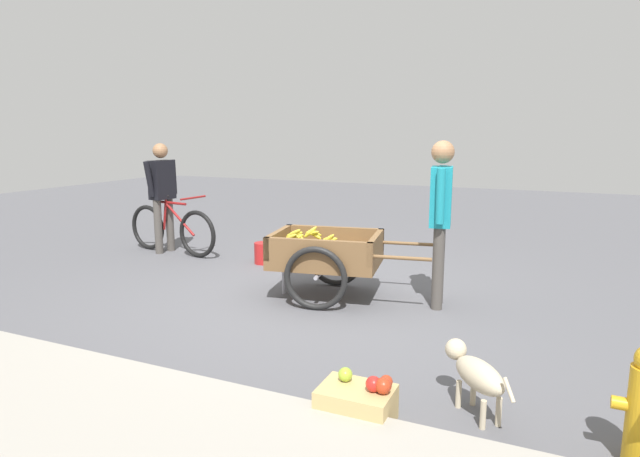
{
  "coord_description": "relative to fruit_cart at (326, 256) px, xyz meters",
  "views": [
    {
      "loc": [
        -2.24,
        4.88,
        1.74
      ],
      "look_at": [
        -0.02,
        -0.06,
        0.75
      ],
      "focal_mm": 30.31,
      "sensor_mm": 36.0,
      "label": 1
    }
  ],
  "objects": [
    {
      "name": "plastic_bucket",
      "position": [
        1.34,
        -1.0,
        -0.3
      ],
      "size": [
        0.23,
        0.23,
        0.28
      ],
      "primitive_type": "cylinder",
      "color": "#B21E1E",
      "rests_on": "ground"
    },
    {
      "name": "cyclist_person",
      "position": [
        2.98,
        -1.01,
        0.49
      ],
      "size": [
        0.24,
        0.57,
        1.56
      ],
      "color": "#4C4742",
      "rests_on": "ground"
    },
    {
      "name": "vendor_person",
      "position": [
        -1.14,
        -0.2,
        0.55
      ],
      "size": [
        0.26,
        0.54,
        1.64
      ],
      "color": "#4C4742",
      "rests_on": "ground"
    },
    {
      "name": "ground_plane",
      "position": [
        0.04,
        0.15,
        -0.44
      ],
      "size": [
        24.0,
        24.0,
        0.0
      ],
      "primitive_type": "plane",
      "color": "#56565B"
    },
    {
      "name": "fruit_cart",
      "position": [
        0.0,
        0.0,
        0.0
      ],
      "size": [
        1.76,
        1.06,
        0.73
      ],
      "color": "brown",
      "rests_on": "ground"
    },
    {
      "name": "dog",
      "position": [
        -1.8,
        1.81,
        -0.17
      ],
      "size": [
        0.48,
        0.53,
        0.4
      ],
      "color": "beige",
      "rests_on": "ground"
    },
    {
      "name": "apple_crate",
      "position": [
        -1.18,
        2.21,
        -0.32
      ],
      "size": [
        0.44,
        0.32,
        0.32
      ],
      "color": "tan",
      "rests_on": "ground"
    },
    {
      "name": "bicycle",
      "position": [
        2.83,
        -0.99,
        -0.09
      ],
      "size": [
        1.65,
        0.46,
        0.85
      ],
      "color": "black",
      "rests_on": "ground"
    }
  ]
}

